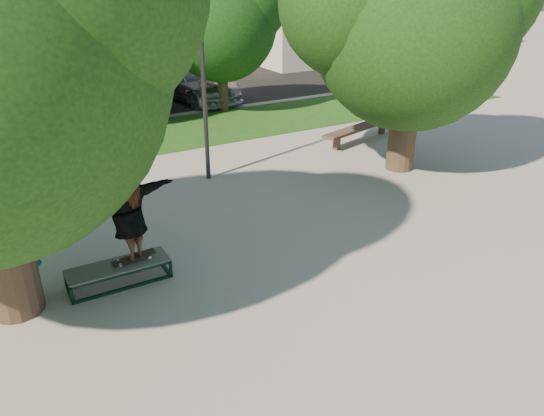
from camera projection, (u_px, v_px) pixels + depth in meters
ground at (267, 272)px, 9.99m from camera, size 120.00×120.00×0.00m
grass_strip at (155, 136)px, 17.92m from camera, size 30.00×4.00×0.02m
asphalt_strip at (83, 100)px, 22.60m from camera, size 40.00×8.00×0.01m
tree_right at (410, 16)px, 13.39m from camera, size 6.24×5.33×6.51m
bg_tree_mid at (57, 7)px, 17.35m from camera, size 5.76×4.92×6.24m
bg_tree_right at (218, 17)px, 19.66m from camera, size 5.04×4.31×5.43m
lamppost at (202, 59)px, 13.07m from camera, size 0.25×0.15×6.11m
grind_box at (119, 274)px, 9.56m from camera, size 1.80×0.60×0.38m
skater_rig at (129, 218)px, 9.26m from camera, size 1.99×1.18×1.65m
bystander at (18, 250)px, 8.84m from camera, size 0.70×0.48×1.88m
bench at (361, 128)px, 17.22m from camera, size 3.39×1.35×0.52m
car_dark at (68, 89)px, 21.11m from camera, size 1.68×4.62×1.51m
car_grey at (115, 86)px, 21.27m from camera, size 3.66×6.31×1.65m
car_silver_b at (192, 81)px, 22.55m from camera, size 3.07×5.58×1.53m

